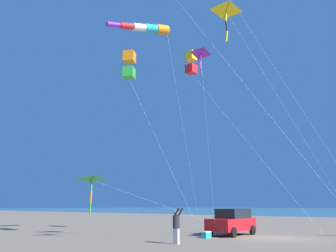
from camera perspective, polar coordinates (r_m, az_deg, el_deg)
name	(u,v)px	position (r m, az deg, el deg)	size (l,w,h in m)	color
ground_plane	(277,238)	(23.88, 18.18, -17.81)	(600.00, 600.00, 0.00)	#756654
parked_car	(232,221)	(25.42, 10.89, -15.77)	(4.38, 2.23, 1.85)	red
cooler_box	(206,235)	(23.04, 6.58, -18.02)	(0.62, 0.42, 0.42)	#1EB7C6
person_adult_flyer	(176,224)	(19.29, 1.43, -16.44)	(0.46, 0.59, 1.96)	silver
kite_delta_long_streamer_left	(92,179)	(25.93, -12.94, -8.86)	(9.99, 8.12, 4.37)	green
kite_delta_small_distant	(227,12)	(19.09, 10.01, 18.67)	(15.66, 2.53, 12.51)	yellow
kite_box_orange_high_right	(191,63)	(27.98, 4.01, 10.75)	(0.82, 9.96, 14.50)	yellow
kite_box_teal_far_right	(129,65)	(24.31, -6.68, 10.34)	(5.88, 2.61, 12.85)	orange
kite_delta_checkered_midright	(201,55)	(19.85, 5.61, 12.01)	(5.95, 3.47, 10.90)	purple
kite_windsock_yellow_midlevel	(147,28)	(27.83, -3.58, 16.39)	(8.21, 2.33, 16.82)	orange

